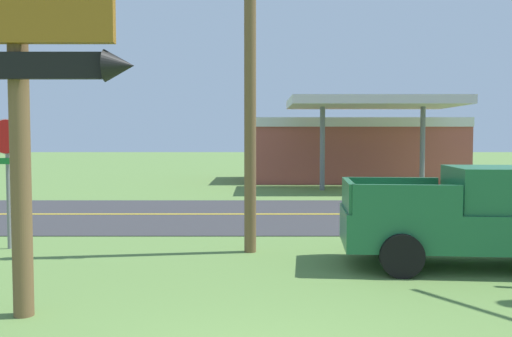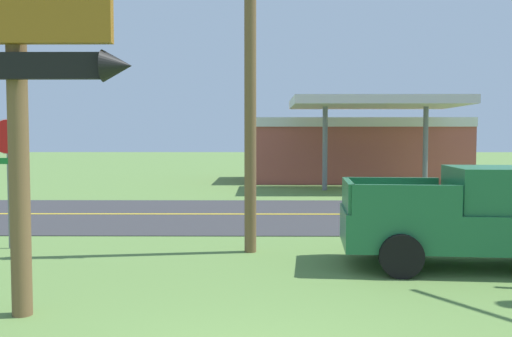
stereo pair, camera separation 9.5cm
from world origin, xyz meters
name	(u,v)px [view 1 (the left image)]	position (x,y,z in m)	size (l,w,h in m)	color
road_asphalt	(256,214)	(0.00, 13.00, 0.01)	(140.00, 8.00, 0.02)	#333335
road_centre_line	(256,214)	(0.00, 13.00, 0.02)	(126.00, 0.20, 0.01)	gold
motel_sign	(18,18)	(-3.22, 2.58, 4.15)	(3.04, 0.54, 6.10)	brown
stop_sign	(8,160)	(-5.61, 7.45, 2.03)	(0.80, 0.08, 2.95)	slate
utility_pole	(251,41)	(-0.12, 7.11, 4.63)	(1.82, 0.26, 8.68)	brown
gas_station	(353,148)	(5.59, 27.15, 1.94)	(12.00, 11.50, 4.40)	#A84C42
pickup_green_parked_on_lawn	(481,218)	(4.40, 5.70, 0.96)	(5.35, 2.58, 1.96)	#1E6038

